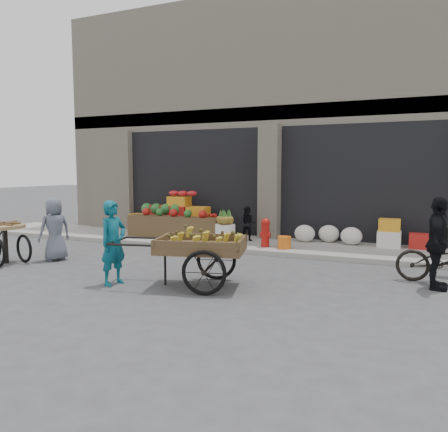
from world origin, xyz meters
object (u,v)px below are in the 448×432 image
at_px(fire_hydrant, 265,231).
at_px(tricycle_cart, 5,237).
at_px(pineapple_bin, 225,234).
at_px(orange_bucket, 284,242).
at_px(bicycle, 448,260).
at_px(cyclist, 438,243).
at_px(banana_cart, 198,243).
at_px(seated_person, 248,224).
at_px(vendor_grey, 55,229).
at_px(vendor_woman, 113,243).

height_order(fire_hydrant, tricycle_cart, tricycle_cart).
relative_size(pineapple_bin, orange_bucket, 1.62).
distance_m(pineapple_bin, tricycle_cart, 5.12).
bearing_deg(fire_hydrant, bicycle, -24.26).
bearing_deg(cyclist, tricycle_cart, 104.22).
bearing_deg(banana_cart, fire_hydrant, 75.75).
height_order(seated_person, vendor_grey, vendor_grey).
xyz_separation_m(fire_hydrant, banana_cart, (-0.07, -3.59, 0.26)).
distance_m(vendor_woman, bicycle, 5.88).
height_order(pineapple_bin, bicycle, bicycle).
height_order(vendor_grey, cyclist, cyclist).
distance_m(orange_bucket, cyclist, 3.88).
relative_size(seated_person, banana_cart, 0.35).
distance_m(orange_bucket, vendor_woman, 4.49).
relative_size(orange_bucket, vendor_woman, 0.22).
height_order(pineapple_bin, vendor_woman, vendor_woman).
xyz_separation_m(banana_cart, tricycle_cart, (-4.71, 0.08, -0.20)).
distance_m(bicycle, cyclist, 0.56).
distance_m(tricycle_cart, bicycle, 8.87).
bearing_deg(tricycle_cart, vendor_grey, 54.59).
xyz_separation_m(pineapple_bin, cyclist, (4.81, -2.21, 0.42)).
height_order(orange_bucket, cyclist, cyclist).
height_order(fire_hydrant, vendor_grey, vendor_grey).
bearing_deg(tricycle_cart, orange_bucket, 48.51).
distance_m(pineapple_bin, fire_hydrant, 1.11).
bearing_deg(vendor_woman, tricycle_cart, 91.62).
distance_m(vendor_grey, cyclist, 7.74).
xyz_separation_m(seated_person, vendor_woman, (-0.81, -4.69, 0.16)).
distance_m(seated_person, cyclist, 5.24).
relative_size(tricycle_cart, bicycle, 0.85).
xyz_separation_m(tricycle_cart, vendor_grey, (0.78, 0.64, 0.14)).
height_order(seated_person, bicycle, seated_person).
bearing_deg(orange_bucket, vendor_grey, -147.92).
bearing_deg(vendor_woman, banana_cart, -61.85).
relative_size(banana_cart, vendor_woman, 1.79).
relative_size(seated_person, tricycle_cart, 0.64).
bearing_deg(pineapple_bin, tricycle_cart, -135.93).
xyz_separation_m(seated_person, banana_cart, (0.63, -4.24, 0.18)).
distance_m(vendor_grey, bicycle, 7.99).
xyz_separation_m(banana_cart, bicycle, (3.98, 1.83, -0.31)).
height_order(banana_cart, vendor_woman, vendor_woman).
bearing_deg(orange_bucket, fire_hydrant, 174.29).
distance_m(tricycle_cart, vendor_grey, 1.02).
relative_size(pineapple_bin, fire_hydrant, 0.73).
bearing_deg(cyclist, banana_cart, 115.88).
bearing_deg(vendor_grey, bicycle, 122.71).
relative_size(vendor_grey, bicycle, 0.82).
bearing_deg(vendor_woman, fire_hydrant, -9.62).
bearing_deg(bicycle, banana_cart, 119.85).
height_order(banana_cart, bicycle, banana_cart).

